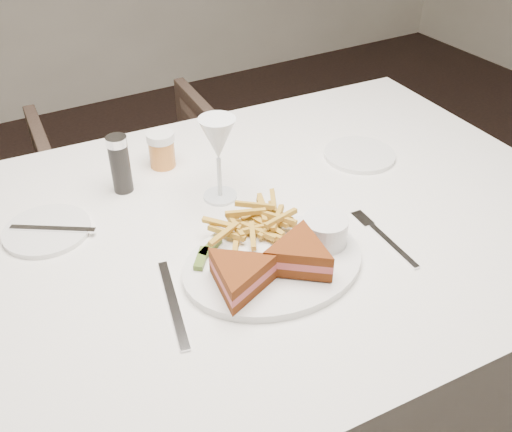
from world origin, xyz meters
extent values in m
cube|color=white|center=(-0.28, 0.17, 0.38)|extent=(1.42, 1.00, 0.75)
imported|color=#4C392F|center=(-0.21, 1.10, 0.31)|extent=(0.64, 0.60, 0.62)
ellipsoid|color=white|center=(-0.30, 0.04, 0.76)|extent=(0.33, 0.27, 0.01)
cube|color=silver|center=(-0.48, 0.04, 0.75)|extent=(0.06, 0.20, 0.00)
cylinder|color=white|center=(-0.61, 0.33, 0.76)|extent=(0.16, 0.16, 0.01)
cylinder|color=white|center=(0.07, 0.26, 0.76)|extent=(0.16, 0.16, 0.01)
cylinder|color=black|center=(-0.44, 0.40, 0.81)|extent=(0.04, 0.04, 0.12)
cylinder|color=#C5752F|center=(-0.33, 0.45, 0.79)|extent=(0.06, 0.06, 0.08)
cube|color=#496523|center=(-0.38, 0.12, 0.77)|extent=(0.06, 0.04, 0.01)
cube|color=#496523|center=(-0.40, 0.10, 0.77)|extent=(0.05, 0.05, 0.01)
cylinder|color=white|center=(-0.19, 0.04, 0.79)|extent=(0.08, 0.08, 0.05)
camera|label=1|loc=(-0.69, -0.59, 1.40)|focal=40.00mm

